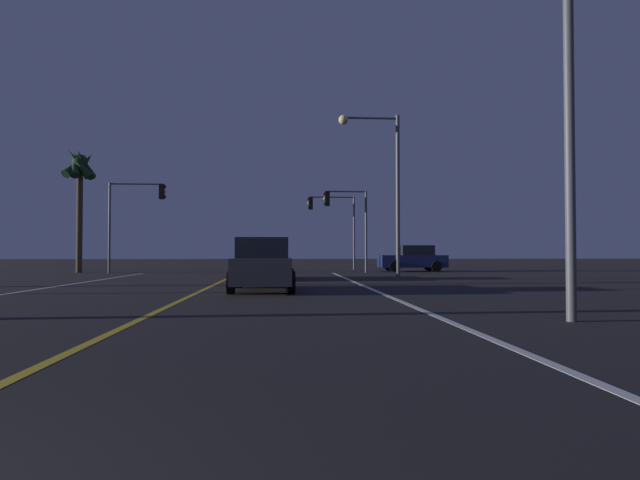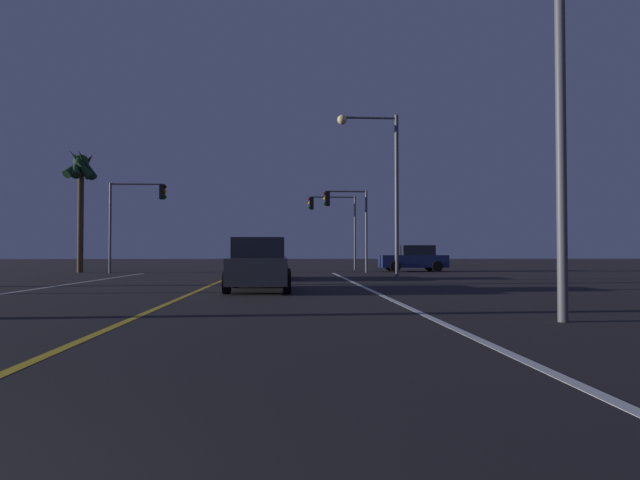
# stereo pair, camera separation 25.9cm
# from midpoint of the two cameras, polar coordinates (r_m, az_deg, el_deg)

# --- Properties ---
(lane_edge_right) EXTENTS (0.16, 36.31, 0.01)m
(lane_edge_right) POSITION_cam_midpoint_polar(r_m,az_deg,el_deg) (13.80, 8.43, -6.46)
(lane_edge_right) COLOR silver
(lane_edge_right) RESTS_ON ground
(lane_center_divider) EXTENTS (0.16, 36.31, 0.01)m
(lane_center_divider) POSITION_cam_midpoint_polar(r_m,az_deg,el_deg) (13.78, -15.13, -6.44)
(lane_center_divider) COLOR gold
(lane_center_divider) RESTS_ON ground
(car_crossing_side) EXTENTS (4.30, 2.02, 1.70)m
(car_crossing_side) POSITION_cam_midpoint_polar(r_m,az_deg,el_deg) (35.01, 10.30, -2.01)
(car_crossing_side) COLOR black
(car_crossing_side) RESTS_ON ground
(car_ahead_far) EXTENTS (2.02, 4.30, 1.70)m
(car_ahead_far) POSITION_cam_midpoint_polar(r_m,az_deg,el_deg) (24.47, -5.55, -2.32)
(car_ahead_far) COLOR black
(car_ahead_far) RESTS_ON ground
(car_lead_same_lane) EXTENTS (2.02, 4.30, 1.70)m
(car_lead_same_lane) POSITION_cam_midpoint_polar(r_m,az_deg,el_deg) (17.14, -6.11, -2.73)
(car_lead_same_lane) COLOR black
(car_lead_same_lane) RESTS_ON ground
(traffic_light_near_right) EXTENTS (2.72, 0.36, 5.03)m
(traffic_light_near_right) POSITION_cam_midpoint_polar(r_m,az_deg,el_deg) (32.40, 2.98, 3.08)
(traffic_light_near_right) COLOR #4C4C51
(traffic_light_near_right) RESTS_ON ground
(traffic_light_near_left) EXTENTS (3.37, 0.36, 5.38)m
(traffic_light_near_left) POSITION_cam_midpoint_polar(r_m,az_deg,el_deg) (33.42, -18.89, 3.49)
(traffic_light_near_left) COLOR #4C4C51
(traffic_light_near_left) RESTS_ON ground
(traffic_light_far_right) EXTENTS (3.44, 0.36, 5.26)m
(traffic_light_far_right) POSITION_cam_midpoint_polar(r_m,az_deg,el_deg) (37.84, 1.51, 2.74)
(traffic_light_far_right) COLOR #4C4C51
(traffic_light_far_right) RESTS_ON ground
(street_lamp_right_near) EXTENTS (1.82, 0.44, 7.04)m
(street_lamp_right_near) POSITION_cam_midpoint_polar(r_m,az_deg,el_deg) (10.74, 23.06, 16.58)
(street_lamp_right_near) COLOR #4C4C51
(street_lamp_right_near) RESTS_ON ground
(street_lamp_right_far) EXTENTS (2.78, 0.44, 7.45)m
(street_lamp_right_far) POSITION_cam_midpoint_polar(r_m,az_deg,el_deg) (24.11, 6.97, 7.21)
(street_lamp_right_far) COLOR #4C4C51
(street_lamp_right_far) RESTS_ON ground
(palm_tree_left_far) EXTENTS (1.98, 2.28, 7.66)m
(palm_tree_left_far) POSITION_cam_midpoint_polar(r_m,az_deg,el_deg) (35.88, -24.23, 6.56)
(palm_tree_left_far) COLOR #473826
(palm_tree_left_far) RESTS_ON ground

